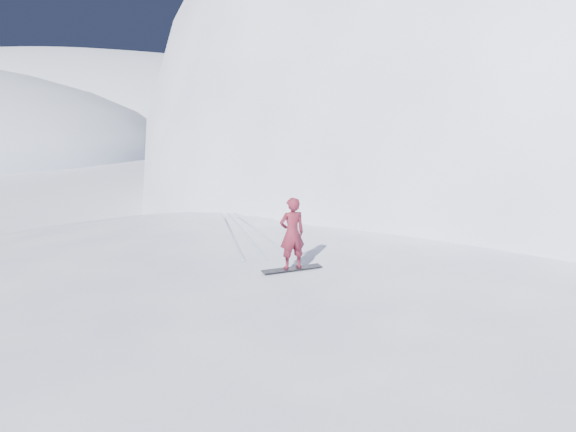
% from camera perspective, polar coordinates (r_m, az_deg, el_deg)
% --- Properties ---
extents(ground, '(400.00, 400.00, 0.00)m').
position_cam_1_polar(ground, '(12.15, 2.34, -18.91)').
color(ground, white).
rests_on(ground, ground).
extents(near_ridge, '(36.00, 28.00, 4.80)m').
position_cam_1_polar(near_ridge, '(14.91, 4.63, -12.71)').
color(near_ridge, white).
rests_on(near_ridge, ground).
extents(summit_peak, '(60.00, 56.00, 56.00)m').
position_cam_1_polar(summit_peak, '(43.67, 27.06, 2.65)').
color(summit_peak, white).
rests_on(summit_peak, ground).
extents(peak_shoulder, '(28.00, 24.00, 18.00)m').
position_cam_1_polar(peak_shoulder, '(32.99, 14.90, 0.88)').
color(peak_shoulder, white).
rests_on(peak_shoulder, ground).
extents(far_ridge_c, '(140.00, 90.00, 36.00)m').
position_cam_1_polar(far_ridge_c, '(126.46, -23.56, 8.42)').
color(far_ridge_c, white).
rests_on(far_ridge_c, ground).
extents(wind_bumps, '(16.00, 14.40, 1.00)m').
position_cam_1_polar(wind_bumps, '(13.94, -1.23, -14.54)').
color(wind_bumps, white).
rests_on(wind_bumps, ground).
extents(snowboard, '(1.52, 0.68, 0.02)m').
position_cam_1_polar(snowboard, '(12.43, 0.45, -5.88)').
color(snowboard, black).
rests_on(snowboard, near_ridge).
extents(snowboarder, '(0.72, 0.57, 1.74)m').
position_cam_1_polar(snowboarder, '(12.19, 0.46, -1.94)').
color(snowboarder, maroon).
rests_on(snowboarder, snowboard).
extents(board_tracks, '(2.16, 5.96, 0.04)m').
position_cam_1_polar(board_tracks, '(15.99, -4.83, -1.77)').
color(board_tracks, silver).
rests_on(board_tracks, ground).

